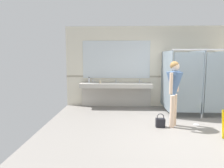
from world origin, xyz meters
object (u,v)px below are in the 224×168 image
at_px(handbag, 160,122).
at_px(paper_cup, 100,82).
at_px(soap_dispenser, 89,80).
at_px(person_standing, 174,86).

relative_size(handbag, paper_cup, 3.21).
distance_m(soap_dispenser, paper_cup, 0.47).
height_order(soap_dispenser, paper_cup, soap_dispenser).
relative_size(person_standing, handbag, 4.73).
distance_m(person_standing, handbag, 0.97).
bearing_deg(soap_dispenser, handbag, -45.87).
bearing_deg(person_standing, soap_dispenser, 139.28).
bearing_deg(paper_cup, soap_dispenser, 153.11).
distance_m(person_standing, soap_dispenser, 3.20).
xyz_separation_m(soap_dispenser, paper_cup, (0.41, -0.21, -0.03)).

